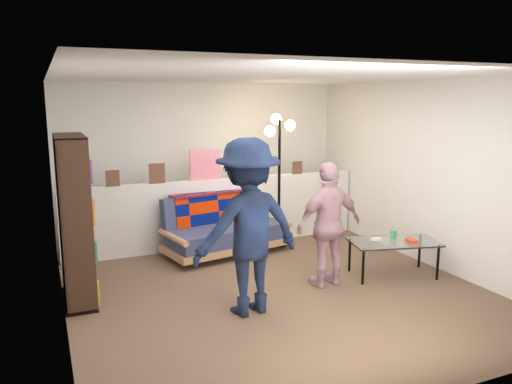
{
  "coord_description": "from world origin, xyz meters",
  "views": [
    {
      "loc": [
        -2.36,
        -5.04,
        2.17
      ],
      "look_at": [
        0.0,
        0.4,
        1.05
      ],
      "focal_mm": 35.0,
      "sensor_mm": 36.0,
      "label": 1
    }
  ],
  "objects_px": {
    "coffee_table": "(394,243)",
    "person_left": "(248,227)",
    "floor_lamp": "(279,153)",
    "person_right": "(329,225)",
    "futon_sofa": "(226,228)",
    "bookshelf": "(75,225)"
  },
  "relations": [
    {
      "from": "bookshelf",
      "to": "floor_lamp",
      "type": "xyz_separation_m",
      "value": [
        2.91,
        1.01,
        0.54
      ]
    },
    {
      "from": "coffee_table",
      "to": "person_left",
      "type": "distance_m",
      "value": 2.13
    },
    {
      "from": "coffee_table",
      "to": "floor_lamp",
      "type": "xyz_separation_m",
      "value": [
        -0.72,
        1.77,
        0.97
      ]
    },
    {
      "from": "coffee_table",
      "to": "futon_sofa",
      "type": "bearing_deg",
      "value": 132.59
    },
    {
      "from": "bookshelf",
      "to": "floor_lamp",
      "type": "bearing_deg",
      "value": 19.23
    },
    {
      "from": "futon_sofa",
      "to": "person_right",
      "type": "relative_size",
      "value": 1.28
    },
    {
      "from": "floor_lamp",
      "to": "person_right",
      "type": "bearing_deg",
      "value": -96.06
    },
    {
      "from": "person_left",
      "to": "futon_sofa",
      "type": "bearing_deg",
      "value": -110.05
    },
    {
      "from": "floor_lamp",
      "to": "person_left",
      "type": "xyz_separation_m",
      "value": [
        -1.33,
        -2.03,
        -0.48
      ]
    },
    {
      "from": "futon_sofa",
      "to": "person_right",
      "type": "xyz_separation_m",
      "value": [
        0.67,
        -1.67,
        0.38
      ]
    },
    {
      "from": "coffee_table",
      "to": "person_right",
      "type": "xyz_separation_m",
      "value": [
        -0.91,
        0.05,
        0.32
      ]
    },
    {
      "from": "bookshelf",
      "to": "person_right",
      "type": "relative_size",
      "value": 1.23
    },
    {
      "from": "futon_sofa",
      "to": "person_right",
      "type": "bearing_deg",
      "value": -68.01
    },
    {
      "from": "futon_sofa",
      "to": "person_left",
      "type": "relative_size",
      "value": 1.04
    },
    {
      "from": "bookshelf",
      "to": "person_left",
      "type": "bearing_deg",
      "value": -32.82
    },
    {
      "from": "futon_sofa",
      "to": "floor_lamp",
      "type": "relative_size",
      "value": 0.96
    },
    {
      "from": "person_left",
      "to": "bookshelf",
      "type": "bearing_deg",
      "value": -39.37
    },
    {
      "from": "floor_lamp",
      "to": "person_left",
      "type": "height_order",
      "value": "floor_lamp"
    },
    {
      "from": "person_right",
      "to": "coffee_table",
      "type": "bearing_deg",
      "value": 172.88
    },
    {
      "from": "bookshelf",
      "to": "coffee_table",
      "type": "xyz_separation_m",
      "value": [
        3.63,
        -0.75,
        -0.43
      ]
    },
    {
      "from": "futon_sofa",
      "to": "floor_lamp",
      "type": "xyz_separation_m",
      "value": [
        0.85,
        0.05,
        1.03
      ]
    },
    {
      "from": "bookshelf",
      "to": "person_left",
      "type": "xyz_separation_m",
      "value": [
        1.58,
        -1.02,
        0.06
      ]
    }
  ]
}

